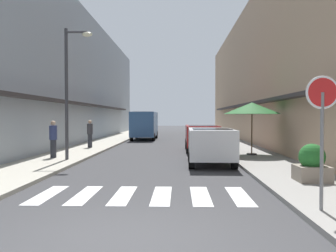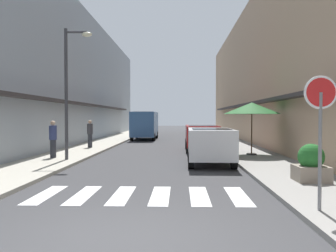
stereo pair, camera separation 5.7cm
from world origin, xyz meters
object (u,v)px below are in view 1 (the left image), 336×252
(parked_car_mid, at_px, (202,135))
(delivery_van, at_px, (145,123))
(street_lamp, at_px, (71,80))
(pedestrian_walking_near, at_px, (90,133))
(parked_car_near, at_px, (211,142))
(cafe_umbrella, at_px, (252,108))
(planter_corner, at_px, (312,164))
(pedestrian_walking_far, at_px, (53,138))
(round_street_sign, at_px, (322,107))

(parked_car_mid, height_order, delivery_van, delivery_van)
(delivery_van, height_order, street_lamp, street_lamp)
(delivery_van, height_order, pedestrian_walking_near, delivery_van)
(delivery_van, relative_size, pedestrian_walking_near, 3.32)
(parked_car_mid, xyz_separation_m, pedestrian_walking_near, (-6.57, 0.84, 0.05))
(parked_car_mid, height_order, street_lamp, street_lamp)
(parked_car_mid, bearing_deg, parked_car_near, -90.00)
(parked_car_near, relative_size, cafe_umbrella, 1.47)
(delivery_van, bearing_deg, cafe_umbrella, -64.10)
(parked_car_near, bearing_deg, planter_corner, -60.33)
(delivery_van, xyz_separation_m, pedestrian_walking_far, (-2.66, -14.77, -0.42))
(delivery_van, xyz_separation_m, cafe_umbrella, (6.43, -13.24, 0.94))
(pedestrian_walking_near, bearing_deg, round_street_sign, -31.11)
(street_lamp, height_order, planter_corner, street_lamp)
(round_street_sign, distance_m, pedestrian_walking_far, 12.17)
(parked_car_near, distance_m, cafe_umbrella, 3.79)
(planter_corner, distance_m, pedestrian_walking_near, 14.16)
(planter_corner, relative_size, pedestrian_walking_far, 0.64)
(parked_car_near, height_order, street_lamp, street_lamp)
(parked_car_near, bearing_deg, delivery_van, 104.80)
(round_street_sign, relative_size, planter_corner, 2.47)
(cafe_umbrella, height_order, pedestrian_walking_far, cafe_umbrella)
(round_street_sign, bearing_deg, cafe_umbrella, 85.96)
(pedestrian_walking_near, distance_m, pedestrian_walking_far, 5.35)
(parked_car_near, xyz_separation_m, pedestrian_walking_far, (-6.88, 1.19, 0.07))
(planter_corner, bearing_deg, parked_car_mid, 103.88)
(parked_car_near, height_order, round_street_sign, round_street_sign)
(planter_corner, bearing_deg, round_street_sign, -107.18)
(pedestrian_walking_near, xyz_separation_m, pedestrian_walking_far, (-0.31, -5.34, 0.01))
(street_lamp, relative_size, cafe_umbrella, 2.05)
(pedestrian_walking_near, relative_size, pedestrian_walking_far, 0.99)
(cafe_umbrella, distance_m, planter_corner, 7.30)
(round_street_sign, distance_m, pedestrian_walking_near, 16.29)
(street_lamp, height_order, pedestrian_walking_near, street_lamp)
(planter_corner, xyz_separation_m, pedestrian_walking_far, (-9.36, 5.55, 0.39))
(delivery_van, xyz_separation_m, street_lamp, (-1.67, -15.42, 2.10))
(parked_car_mid, height_order, pedestrian_walking_near, pedestrian_walking_near)
(round_street_sign, bearing_deg, parked_car_mid, 96.39)
(delivery_van, xyz_separation_m, pedestrian_walking_near, (-2.35, -9.43, -0.43))
(street_lamp, distance_m, pedestrian_walking_near, 6.53)
(delivery_van, relative_size, round_street_sign, 2.07)
(street_lamp, xyz_separation_m, pedestrian_walking_far, (-1.00, 0.64, -2.52))
(round_street_sign, height_order, pedestrian_walking_near, round_street_sign)
(round_street_sign, bearing_deg, street_lamp, 132.20)
(parked_car_near, relative_size, delivery_van, 0.74)
(pedestrian_walking_near, bearing_deg, delivery_van, 105.21)
(pedestrian_walking_near, bearing_deg, cafe_umbrella, 5.72)
(parked_car_near, distance_m, round_street_sign, 7.82)
(parked_car_near, relative_size, planter_corner, 3.75)
(delivery_van, xyz_separation_m, round_street_sign, (5.70, -23.54, 0.72))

